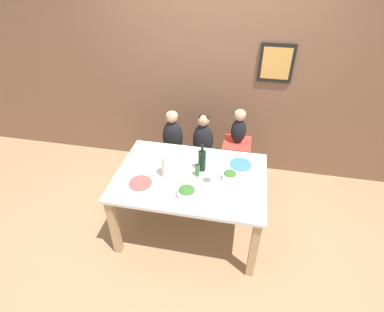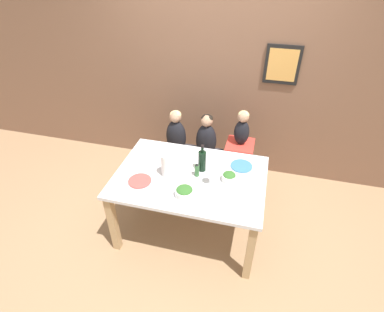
# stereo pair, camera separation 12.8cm
# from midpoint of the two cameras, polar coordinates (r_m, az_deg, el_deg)

# --- Properties ---
(ground_plane) EXTENTS (14.00, 14.00, 0.00)m
(ground_plane) POSITION_cam_midpoint_polar(r_m,az_deg,el_deg) (3.41, 0.79, -13.43)
(ground_plane) COLOR #9E7A56
(wall_back) EXTENTS (10.00, 0.09, 2.70)m
(wall_back) POSITION_cam_midpoint_polar(r_m,az_deg,el_deg) (3.69, 5.95, 16.14)
(wall_back) COLOR brown
(wall_back) RESTS_ON ground_plane
(dining_table) EXTENTS (1.44, 0.99, 0.75)m
(dining_table) POSITION_cam_midpoint_polar(r_m,az_deg,el_deg) (2.95, 0.89, -5.23)
(dining_table) COLOR silver
(dining_table) RESTS_ON ground_plane
(chair_far_left) EXTENTS (0.37, 0.39, 0.47)m
(chair_far_left) POSITION_cam_midpoint_polar(r_m,az_deg,el_deg) (3.75, -1.92, -0.10)
(chair_far_left) COLOR silver
(chair_far_left) RESTS_ON ground_plane
(chair_far_center) EXTENTS (0.37, 0.39, 0.47)m
(chair_far_center) POSITION_cam_midpoint_polar(r_m,az_deg,el_deg) (3.68, 3.54, -0.93)
(chair_far_center) COLOR silver
(chair_far_center) RESTS_ON ground_plane
(chair_right_highchair) EXTENTS (0.31, 0.33, 0.70)m
(chair_right_highchair) POSITION_cam_midpoint_polar(r_m,az_deg,el_deg) (3.55, 9.96, 0.08)
(chair_right_highchair) COLOR silver
(chair_right_highchair) RESTS_ON ground_plane
(person_child_left) EXTENTS (0.24, 0.17, 0.55)m
(person_child_left) POSITION_cam_midpoint_polar(r_m,az_deg,el_deg) (3.56, -2.02, 4.45)
(person_child_left) COLOR black
(person_child_left) RESTS_ON chair_far_left
(person_child_center) EXTENTS (0.24, 0.17, 0.55)m
(person_child_center) POSITION_cam_midpoint_polar(r_m,az_deg,el_deg) (3.48, 3.75, 3.66)
(person_child_center) COLOR black
(person_child_center) RESTS_ON chair_far_center
(person_baby_right) EXTENTS (0.17, 0.13, 0.41)m
(person_baby_right) POSITION_cam_midpoint_polar(r_m,az_deg,el_deg) (3.35, 10.63, 5.43)
(person_baby_right) COLOR black
(person_baby_right) RESTS_ON chair_right_highchair
(wine_bottle) EXTENTS (0.08, 0.08, 0.29)m
(wine_bottle) POSITION_cam_midpoint_polar(r_m,az_deg,el_deg) (2.89, 3.21, -0.87)
(wine_bottle) COLOR black
(wine_bottle) RESTS_ON dining_table
(paper_towel_roll) EXTENTS (0.11, 0.11, 0.24)m
(paper_towel_roll) POSITION_cam_midpoint_polar(r_m,az_deg,el_deg) (2.83, -3.46, -1.75)
(paper_towel_roll) COLOR white
(paper_towel_roll) RESTS_ON dining_table
(wine_glass_near) EXTENTS (0.08, 0.08, 0.17)m
(wine_glass_near) POSITION_cam_midpoint_polar(r_m,az_deg,el_deg) (2.73, 4.83, -3.30)
(wine_glass_near) COLOR white
(wine_glass_near) RESTS_ON dining_table
(salad_bowl_large) EXTENTS (0.17, 0.17, 0.09)m
(salad_bowl_large) POSITION_cam_midpoint_polar(r_m,az_deg,el_deg) (2.65, -0.06, -6.82)
(salad_bowl_large) COLOR white
(salad_bowl_large) RESTS_ON dining_table
(salad_bowl_small) EXTENTS (0.14, 0.14, 0.09)m
(salad_bowl_small) POSITION_cam_midpoint_polar(r_m,az_deg,el_deg) (2.84, 8.38, -3.95)
(salad_bowl_small) COLOR white
(salad_bowl_small) RESTS_ON dining_table
(dinner_plate_front_left) EXTENTS (0.22, 0.22, 0.01)m
(dinner_plate_front_left) POSITION_cam_midpoint_polar(r_m,az_deg,el_deg) (2.85, -8.65, -4.74)
(dinner_plate_front_left) COLOR #D14C47
(dinner_plate_front_left) RESTS_ON dining_table
(dinner_plate_back_left) EXTENTS (0.22, 0.22, 0.01)m
(dinner_plate_back_left) POSITION_cam_midpoint_polar(r_m,az_deg,el_deg) (3.17, -3.82, 0.38)
(dinner_plate_back_left) COLOR silver
(dinner_plate_back_left) RESTS_ON dining_table
(dinner_plate_back_right) EXTENTS (0.22, 0.22, 0.01)m
(dinner_plate_back_right) POSITION_cam_midpoint_polar(r_m,az_deg,el_deg) (3.05, 10.59, -1.90)
(dinner_plate_back_right) COLOR teal
(dinner_plate_back_right) RESTS_ON dining_table
(condiment_bottle_hot_sauce) EXTENTS (0.05, 0.05, 0.15)m
(condiment_bottle_hot_sauce) POSITION_cam_midpoint_polar(r_m,az_deg,el_deg) (2.85, 2.24, -2.67)
(condiment_bottle_hot_sauce) COLOR #336633
(condiment_bottle_hot_sauce) RESTS_ON dining_table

